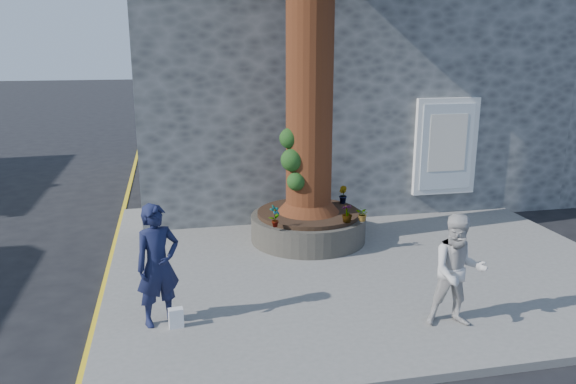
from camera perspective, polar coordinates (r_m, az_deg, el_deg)
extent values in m
plane|color=black|center=(9.50, 0.25, -9.82)|extent=(120.00, 120.00, 0.00)
cube|color=slate|center=(10.75, 7.00, -6.59)|extent=(9.00, 8.00, 0.12)
cube|color=yellow|center=(10.31, -18.00, -8.54)|extent=(0.10, 30.00, 0.01)
cube|color=#474A4C|center=(16.26, 3.57, 11.39)|extent=(10.00, 8.00, 6.00)
cube|color=white|center=(13.30, 15.73, 4.46)|extent=(1.50, 0.12, 2.20)
cube|color=silver|center=(13.25, 15.85, 4.41)|extent=(1.25, 0.04, 1.95)
cube|color=silver|center=(13.21, 15.92, 4.82)|extent=(0.90, 0.02, 1.30)
cube|color=#474A4C|center=(19.94, 26.72, 10.50)|extent=(6.00, 8.00, 6.00)
cylinder|color=black|center=(11.35, 2.06, -3.60)|extent=(2.30, 2.30, 0.52)
cylinder|color=black|center=(11.26, 2.08, -2.15)|extent=(2.04, 2.04, 0.08)
cylinder|color=#4A2212|center=(10.78, 2.27, 17.50)|extent=(0.90, 0.90, 7.50)
cone|color=#4A2212|center=(11.15, 2.10, -0.23)|extent=(1.24, 1.24, 0.70)
sphere|color=#183B13|center=(10.70, 0.42, 3.27)|extent=(0.44, 0.44, 0.44)
sphere|color=#183B13|center=(10.71, 0.84, 1.08)|extent=(0.36, 0.36, 0.36)
sphere|color=#183B13|center=(10.74, 0.18, 5.48)|extent=(0.40, 0.40, 0.40)
imported|color=#151A3A|center=(8.04, -13.09, -7.23)|extent=(0.75, 0.64, 1.75)
imported|color=beige|center=(8.15, 16.88, -7.72)|extent=(0.90, 0.77, 1.62)
cube|color=white|center=(8.17, -11.31, -12.43)|extent=(0.21, 0.14, 0.28)
imported|color=gray|center=(10.22, -1.34, -2.48)|extent=(0.26, 0.24, 0.41)
imported|color=gray|center=(11.81, 5.57, -0.28)|extent=(0.22, 0.23, 0.37)
imported|color=gray|center=(10.56, 6.03, -2.17)|extent=(0.20, 0.20, 0.35)
imported|color=gray|center=(10.67, 7.63, -2.24)|extent=(0.33, 0.33, 0.28)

